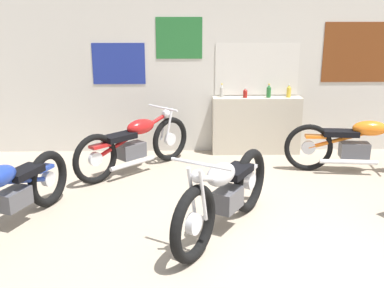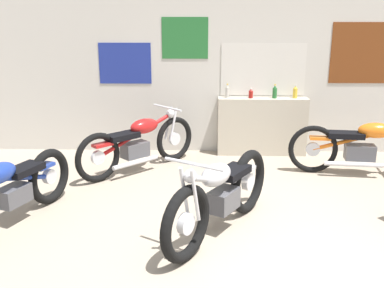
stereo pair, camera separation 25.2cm
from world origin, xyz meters
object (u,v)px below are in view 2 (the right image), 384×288
object	(u,v)px
bottle_left_center	(251,94)
motorcycle_blue	(8,190)
motorcycle_silver	(220,195)
bottle_leftmost	(227,91)
bottle_center	(275,92)
motorcycle_red	(139,143)
bottle_right_center	(295,92)
motorcycle_orange	(366,146)

from	to	relation	value
bottle_left_center	motorcycle_blue	size ratio (longest dim) A/B	0.09
motorcycle_silver	motorcycle_blue	bearing A→B (deg)	176.49
bottle_left_center	motorcycle_blue	distance (m)	3.99
bottle_leftmost	motorcycle_silver	size ratio (longest dim) A/B	0.12
motorcycle_blue	bottle_left_center	bearing A→B (deg)	42.78
bottle_center	motorcycle_red	distance (m)	2.35
motorcycle_red	bottle_center	bearing A→B (deg)	22.14
bottle_center	bottle_leftmost	bearing A→B (deg)	177.08
motorcycle_red	bottle_left_center	bearing A→B (deg)	26.30
bottle_right_center	motorcycle_blue	bearing A→B (deg)	-143.20
bottle_right_center	bottle_leftmost	bearing A→B (deg)	178.73
bottle_center	motorcycle_orange	world-z (taller)	bottle_center
bottle_leftmost	motorcycle_blue	bearing A→B (deg)	-132.76
bottle_left_center	motorcycle_silver	distance (m)	2.94
bottle_leftmost	motorcycle_blue	xyz separation A→B (m)	(-2.52, -2.72, -0.64)
bottle_leftmost	motorcycle_silver	world-z (taller)	bottle_leftmost
bottle_right_center	motorcycle_red	distance (m)	2.65
bottle_right_center	motorcycle_blue	size ratio (longest dim) A/B	0.11
bottle_leftmost	bottle_center	bearing A→B (deg)	-2.92
motorcycle_orange	bottle_center	bearing A→B (deg)	140.58
bottle_left_center	motorcycle_orange	xyz separation A→B (m)	(1.56, -0.97, -0.58)
motorcycle_silver	motorcycle_red	size ratio (longest dim) A/B	1.16
motorcycle_orange	motorcycle_red	xyz separation A→B (m)	(-3.28, 0.12, -0.01)
bottle_leftmost	bottle_right_center	bearing A→B (deg)	-1.27
bottle_left_center	motorcycle_red	size ratio (longest dim) A/B	0.10
motorcycle_orange	motorcycle_silver	xyz separation A→B (m)	(-2.15, -1.85, -0.00)
motorcycle_orange	motorcycle_blue	size ratio (longest dim) A/B	1.13
bottle_right_center	motorcycle_red	xyz separation A→B (m)	(-2.43, -0.87, -0.61)
bottle_leftmost	motorcycle_orange	distance (m)	2.27
motorcycle_orange	bottle_right_center	bearing A→B (deg)	130.81
bottle_left_center	bottle_center	size ratio (longest dim) A/B	0.73
motorcycle_silver	motorcycle_red	distance (m)	2.27
bottle_right_center	motorcycle_silver	xyz separation A→B (m)	(-1.30, -2.84, -0.60)
motorcycle_silver	bottle_leftmost	bearing A→B (deg)	85.87
bottle_center	motorcycle_orange	xyz separation A→B (m)	(1.18, -0.97, -0.61)
bottle_right_center	motorcycle_orange	distance (m)	1.44
bottle_leftmost	bottle_right_center	distance (m)	1.09
bottle_right_center	motorcycle_silver	distance (m)	3.18
bottle_right_center	bottle_center	bearing A→B (deg)	-177.46
bottle_leftmost	bottle_left_center	distance (m)	0.38
motorcycle_blue	motorcycle_red	size ratio (longest dim) A/B	1.23
motorcycle_red	motorcycle_blue	bearing A→B (deg)	-122.80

